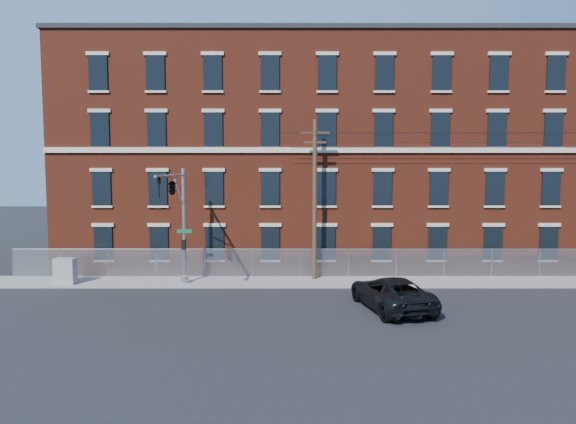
% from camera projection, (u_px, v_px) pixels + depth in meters
% --- Properties ---
extents(ground, '(140.00, 140.00, 0.00)m').
position_uv_depth(ground, '(282.00, 304.00, 26.57)').
color(ground, black).
rests_on(ground, ground).
extents(sidewalk, '(65.00, 3.00, 0.12)m').
position_uv_depth(sidewalk, '(475.00, 282.00, 31.56)').
color(sidewalk, gray).
rests_on(sidewalk, ground).
extents(mill_building, '(55.30, 14.32, 16.30)m').
position_uv_depth(mill_building, '(436.00, 155.00, 39.77)').
color(mill_building, '#602111').
rests_on(mill_building, ground).
extents(chain_link_fence, '(59.06, 0.06, 1.85)m').
position_uv_depth(chain_link_fence, '(468.00, 262.00, 32.77)').
color(chain_link_fence, '#A5A8AD').
rests_on(chain_link_fence, ground).
extents(traffic_signal_mast, '(0.90, 6.75, 7.00)m').
position_uv_depth(traffic_signal_mast, '(175.00, 199.00, 28.28)').
color(traffic_signal_mast, '#9EA0A5').
rests_on(traffic_signal_mast, ground).
extents(utility_pole_near, '(1.80, 0.28, 10.00)m').
position_uv_depth(utility_pole_near, '(315.00, 197.00, 31.70)').
color(utility_pole_near, '#402D20').
rests_on(utility_pole_near, ground).
extents(pickup_truck, '(3.92, 6.34, 1.64)m').
position_uv_depth(pickup_truck, '(391.00, 293.00, 25.61)').
color(pickup_truck, black).
rests_on(pickup_truck, ground).
extents(utility_cabinet, '(1.32, 0.74, 1.58)m').
position_uv_depth(utility_cabinet, '(65.00, 271.00, 30.66)').
color(utility_cabinet, gray).
rests_on(utility_cabinet, sidewalk).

